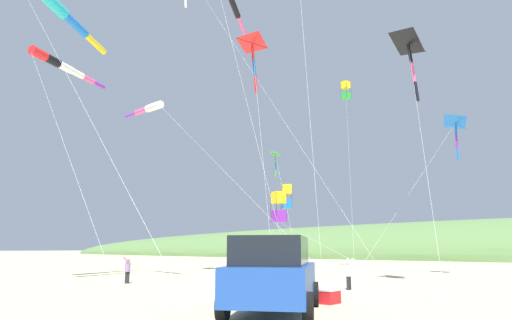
{
  "coord_description": "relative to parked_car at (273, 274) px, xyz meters",
  "views": [
    {
      "loc": [
        -15.18,
        -12.03,
        1.56
      ],
      "look_at": [
        3.25,
        4.02,
        6.47
      ],
      "focal_mm": 30.93,
      "sensor_mm": 36.0,
      "label": 1
    }
  ],
  "objects": [
    {
      "name": "parked_car",
      "position": [
        0.0,
        0.0,
        0.0
      ],
      "size": [
        4.64,
        3.8,
        1.85
      ],
      "color": "#1E479E",
      "rests_on": "ground_plane"
    },
    {
      "name": "kite_box_long_streamer_left",
      "position": [
        13.56,
        10.44,
        3.22
      ],
      "size": [
        6.06,
        11.13,
        5.15
      ],
      "color": "yellow",
      "rests_on": "ground_plane"
    },
    {
      "name": "kite_delta_green_low_center",
      "position": [
        18.69,
        0.69,
        8.12
      ],
      "size": [
        10.03,
        3.6,
        9.58
      ],
      "color": "blue",
      "rests_on": "ground_plane"
    },
    {
      "name": "ground_plane",
      "position": [
        6.43,
        4.97,
        -0.95
      ],
      "size": [
        600.0,
        600.0,
        0.0
      ],
      "primitive_type": "plane",
      "color": "#C6B58C"
    },
    {
      "name": "kite_delta_magenta_far_left",
      "position": [
        5.12,
        5.21,
        9.73
      ],
      "size": [
        2.63,
        3.56,
        11.0
      ],
      "color": "red",
      "rests_on": "ground_plane"
    },
    {
      "name": "kite_windsock_orange_high_right",
      "position": [
        0.52,
        14.15,
        9.72
      ],
      "size": [
        5.77,
        12.28,
        10.98
      ],
      "color": "red",
      "rests_on": "ground_plane"
    },
    {
      "name": "kite_windsock_black_fish_shape",
      "position": [
        0.11,
        15.12,
        13.46
      ],
      "size": [
        6.94,
        17.18,
        15.25
      ],
      "color": "#1EB7C6",
      "rests_on": "ground_plane"
    },
    {
      "name": "kite_box_rainbow_low_near",
      "position": [
        24.34,
        11.22,
        14.3
      ],
      "size": [
        12.04,
        6.89,
        16.08
      ],
      "color": "yellow",
      "rests_on": "ground_plane"
    },
    {
      "name": "person_bystander_far",
      "position": [
        6.8,
        1.75,
        -0.3
      ],
      "size": [
        0.36,
        0.28,
        1.19
      ],
      "color": "#232328",
      "rests_on": "ground_plane"
    },
    {
      "name": "kite_delta_teal_far_right",
      "position": [
        14.5,
        11.42,
        6.98
      ],
      "size": [
        2.41,
        3.81,
        8.18
      ],
      "color": "green",
      "rests_on": "ground_plane"
    },
    {
      "name": "person_child_green_jacket",
      "position": [
        2.98,
        10.94,
        -0.29
      ],
      "size": [
        0.44,
        0.41,
        1.22
      ],
      "color": "#232328",
      "rests_on": "ground_plane"
    },
    {
      "name": "kite_windsock_yellow_midlevel",
      "position": [
        5.61,
        13.84,
        8.58
      ],
      "size": [
        2.7,
        17.13,
        9.93
      ],
      "color": "white",
      "rests_on": "ground_plane"
    },
    {
      "name": "kite_box_purple_drifting",
      "position": [
        21.81,
        16.0,
        5.03
      ],
      "size": [
        13.62,
        7.39,
        7.02
      ],
      "color": "yellow",
      "rests_on": "ground_plane"
    },
    {
      "name": "cooler_box",
      "position": [
        2.62,
        0.02,
        -0.74
      ],
      "size": [
        0.62,
        0.42,
        0.42
      ],
      "color": "red",
      "rests_on": "ground_plane"
    },
    {
      "name": "person_adult_flyer",
      "position": [
        10.11,
        6.24,
        -0.03
      ],
      "size": [
        0.58,
        0.61,
        1.7
      ],
      "color": "#335199",
      "rests_on": "ground_plane"
    },
    {
      "name": "person_child_grey_jacket",
      "position": [
        9.75,
        9.95,
        0.04
      ],
      "size": [
        0.62,
        0.53,
        1.81
      ],
      "color": "#8E6B9E",
      "rests_on": "ground_plane"
    },
    {
      "name": "kite_delta_long_streamer_right",
      "position": [
        10.48,
        0.11,
        10.09
      ],
      "size": [
        8.05,
        4.12,
        11.66
      ],
      "color": "black",
      "rests_on": "ground_plane"
    }
  ]
}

